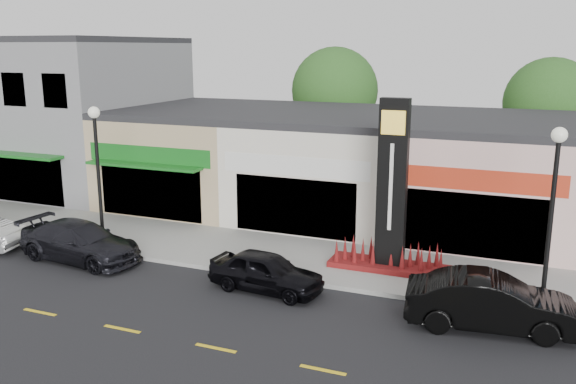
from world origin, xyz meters
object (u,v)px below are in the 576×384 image
at_px(car_black_sedan, 266,272).
at_px(pylon_sign, 391,211).
at_px(car_black_conv, 492,303).
at_px(lamp_east_near, 552,202).
at_px(lamp_west_near, 98,163).
at_px(car_dark_sedan, 80,242).

bearing_deg(car_black_sedan, pylon_sign, -41.64).
height_order(pylon_sign, car_black_conv, pylon_sign).
xyz_separation_m(lamp_east_near, car_black_conv, (-1.36, -1.54, -2.69)).
xyz_separation_m(lamp_west_near, pylon_sign, (11.00, 1.70, -1.20)).
relative_size(car_dark_sedan, car_black_conv, 1.05).
relative_size(lamp_east_near, car_black_conv, 1.15).
relative_size(lamp_west_near, pylon_sign, 0.91).
height_order(lamp_west_near, car_dark_sedan, lamp_west_near).
height_order(lamp_west_near, pylon_sign, pylon_sign).
distance_m(pylon_sign, car_black_sedan, 4.85).
relative_size(lamp_west_near, car_black_sedan, 1.42).
bearing_deg(car_black_conv, lamp_west_near, 76.64).
bearing_deg(lamp_east_near, lamp_west_near, 180.00).
xyz_separation_m(pylon_sign, car_dark_sedan, (-11.00, -3.01, -1.55)).
bearing_deg(pylon_sign, car_black_sedan, -137.49).
bearing_deg(car_black_conv, car_black_sedan, 81.40).
bearing_deg(car_black_conv, lamp_east_near, -48.66).
bearing_deg(lamp_east_near, car_dark_sedan, -175.30).
height_order(pylon_sign, car_dark_sedan, pylon_sign).
relative_size(lamp_west_near, car_dark_sedan, 1.10).
bearing_deg(car_black_sedan, car_black_conv, -85.40).
xyz_separation_m(car_black_sedan, car_black_conv, (7.01, -0.15, 0.13)).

